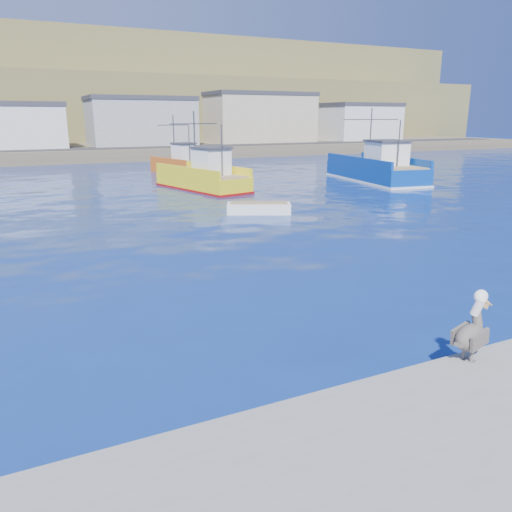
# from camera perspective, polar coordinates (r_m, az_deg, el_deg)

# --- Properties ---
(ground) EXTENTS (260.00, 260.00, 0.00)m
(ground) POSITION_cam_1_polar(r_m,az_deg,el_deg) (14.28, 10.79, -8.40)
(ground) COLOR #071C55
(ground) RESTS_ON ground
(dock_bollards) EXTENTS (36.20, 0.20, 0.30)m
(dock_bollards) POSITION_cam_1_polar(r_m,az_deg,el_deg) (12.15, 22.95, -10.50)
(dock_bollards) COLOR #4C4C4C
(dock_bollards) RESTS_ON dock
(far_shore) EXTENTS (200.00, 81.00, 24.00)m
(far_shore) POSITION_cam_1_polar(r_m,az_deg,el_deg) (119.91, -22.77, 15.99)
(far_shore) COLOR brown
(far_shore) RESTS_ON ground
(trawler_yellow_b) EXTENTS (5.56, 10.07, 6.29)m
(trawler_yellow_b) POSITION_cam_1_polar(r_m,az_deg,el_deg) (41.46, -5.99, 8.88)
(trawler_yellow_b) COLOR yellow
(trawler_yellow_b) RESTS_ON ground
(trawler_blue) EXTENTS (5.84, 12.39, 6.60)m
(trawler_blue) POSITION_cam_1_polar(r_m,az_deg,el_deg) (48.12, 13.63, 9.60)
(trawler_blue) COLOR navy
(trawler_blue) RESTS_ON ground
(boat_orange) EXTENTS (4.49, 7.66, 5.94)m
(boat_orange) POSITION_cam_1_polar(r_m,az_deg,el_deg) (53.83, -8.68, 10.35)
(boat_orange) COLOR #BF5013
(boat_orange) RESTS_ON ground
(skiff_mid) EXTENTS (4.09, 2.88, 0.84)m
(skiff_mid) POSITION_cam_1_polar(r_m,az_deg,el_deg) (30.87, 0.32, 5.39)
(skiff_mid) COLOR silver
(skiff_mid) RESTS_ON ground
(skiff_far) EXTENTS (4.09, 3.57, 0.88)m
(skiff_far) POSITION_cam_1_polar(r_m,az_deg,el_deg) (63.70, 11.37, 10.38)
(skiff_far) COLOR silver
(skiff_far) RESTS_ON ground
(pelican) EXTENTS (1.31, 0.68, 1.61)m
(pelican) POSITION_cam_1_polar(r_m,az_deg,el_deg) (12.09, 23.48, -7.87)
(pelican) COLOR #595451
(pelican) RESTS_ON dock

